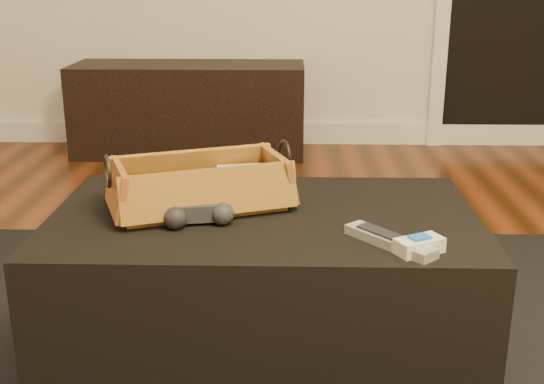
{
  "coord_description": "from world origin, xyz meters",
  "views": [
    {
      "loc": [
        0.01,
        -1.2,
        0.98
      ],
      "look_at": [
        -0.03,
        0.29,
        0.49
      ],
      "focal_mm": 45.0,
      "sensor_mm": 36.0,
      "label": 1
    }
  ],
  "objects_px": {
    "wicker_basket": "(201,188)",
    "silver_remote": "(390,240)",
    "cream_gadget": "(419,245)",
    "ottoman": "(264,294)",
    "tv_remote": "(194,200)",
    "game_controller": "(198,214)",
    "media_cabinet": "(190,109)"
  },
  "relations": [
    {
      "from": "wicker_basket",
      "to": "silver_remote",
      "type": "distance_m",
      "value": 0.48
    },
    {
      "from": "cream_gadget",
      "to": "ottoman",
      "type": "bearing_deg",
      "value": 145.23
    },
    {
      "from": "tv_remote",
      "to": "silver_remote",
      "type": "distance_m",
      "value": 0.48
    },
    {
      "from": "wicker_basket",
      "to": "game_controller",
      "type": "height_order",
      "value": "wicker_basket"
    },
    {
      "from": "ottoman",
      "to": "cream_gadget",
      "type": "xyz_separation_m",
      "value": [
        0.32,
        -0.22,
        0.23
      ]
    },
    {
      "from": "tv_remote",
      "to": "ottoman",
      "type": "bearing_deg",
      "value": -31.44
    },
    {
      "from": "media_cabinet",
      "to": "ottoman",
      "type": "xyz_separation_m",
      "value": [
        0.49,
        -2.2,
        -0.02
      ]
    },
    {
      "from": "ottoman",
      "to": "media_cabinet",
      "type": "bearing_deg",
      "value": 102.68
    },
    {
      "from": "ottoman",
      "to": "game_controller",
      "type": "relative_size",
      "value": 6.02
    },
    {
      "from": "media_cabinet",
      "to": "wicker_basket",
      "type": "xyz_separation_m",
      "value": [
        0.34,
        -2.16,
        0.24
      ]
    },
    {
      "from": "tv_remote",
      "to": "media_cabinet",
      "type": "bearing_deg",
      "value": 71.66
    },
    {
      "from": "tv_remote",
      "to": "cream_gadget",
      "type": "height_order",
      "value": "tv_remote"
    },
    {
      "from": "wicker_basket",
      "to": "silver_remote",
      "type": "bearing_deg",
      "value": -28.14
    },
    {
      "from": "media_cabinet",
      "to": "ottoman",
      "type": "bearing_deg",
      "value": -77.32
    },
    {
      "from": "ottoman",
      "to": "tv_remote",
      "type": "relative_size",
      "value": 4.42
    },
    {
      "from": "silver_remote",
      "to": "game_controller",
      "type": "bearing_deg",
      "value": 165.06
    },
    {
      "from": "ottoman",
      "to": "tv_remote",
      "type": "bearing_deg",
      "value": 175.45
    },
    {
      "from": "ottoman",
      "to": "silver_remote",
      "type": "height_order",
      "value": "silver_remote"
    },
    {
      "from": "ottoman",
      "to": "game_controller",
      "type": "distance_m",
      "value": 0.29
    },
    {
      "from": "cream_gadget",
      "to": "media_cabinet",
      "type": "bearing_deg",
      "value": 108.66
    },
    {
      "from": "ottoman",
      "to": "silver_remote",
      "type": "xyz_separation_m",
      "value": [
        0.27,
        -0.19,
        0.22
      ]
    },
    {
      "from": "ottoman",
      "to": "cream_gadget",
      "type": "height_order",
      "value": "cream_gadget"
    },
    {
      "from": "game_controller",
      "to": "silver_remote",
      "type": "bearing_deg",
      "value": -14.94
    },
    {
      "from": "wicker_basket",
      "to": "ottoman",
      "type": "bearing_deg",
      "value": -13.33
    },
    {
      "from": "silver_remote",
      "to": "cream_gadget",
      "type": "relative_size",
      "value": 1.78
    },
    {
      "from": "media_cabinet",
      "to": "game_controller",
      "type": "height_order",
      "value": "media_cabinet"
    },
    {
      "from": "ottoman",
      "to": "tv_remote",
      "type": "distance_m",
      "value": 0.29
    },
    {
      "from": "silver_remote",
      "to": "wicker_basket",
      "type": "bearing_deg",
      "value": 151.86
    },
    {
      "from": "silver_remote",
      "to": "tv_remote",
      "type": "bearing_deg",
      "value": 155.07
    },
    {
      "from": "wicker_basket",
      "to": "game_controller",
      "type": "relative_size",
      "value": 2.87
    },
    {
      "from": "media_cabinet",
      "to": "wicker_basket",
      "type": "distance_m",
      "value": 2.2
    },
    {
      "from": "ottoman",
      "to": "wicker_basket",
      "type": "bearing_deg",
      "value": 166.67
    }
  ]
}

